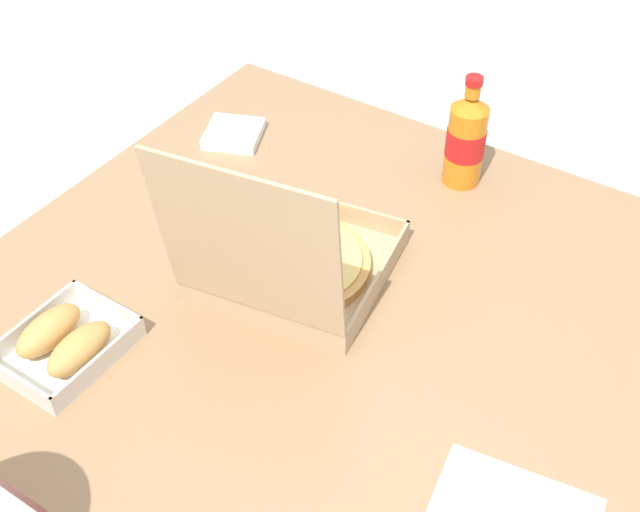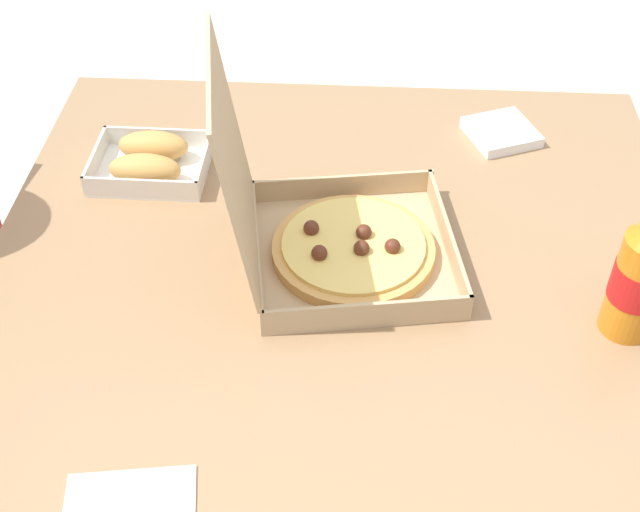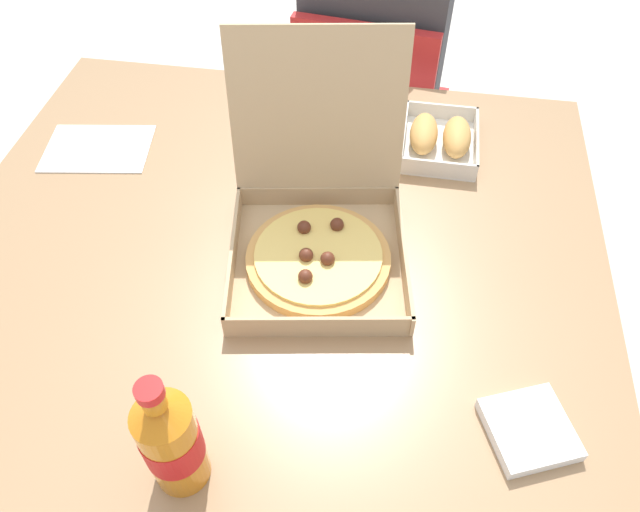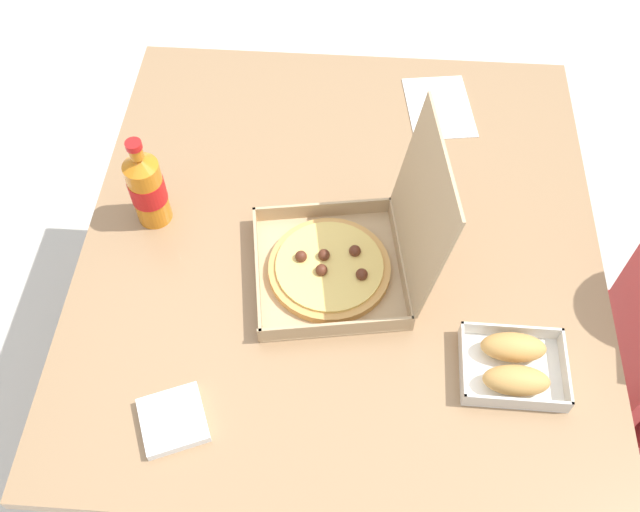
{
  "view_description": "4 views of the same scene",
  "coord_description": "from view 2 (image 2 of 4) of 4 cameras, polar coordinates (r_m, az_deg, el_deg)",
  "views": [
    {
      "loc": [
        -0.5,
        0.82,
        1.72
      ],
      "look_at": [
        0.07,
        -0.05,
        0.77
      ],
      "focal_mm": 46.46,
      "sensor_mm": 36.0,
      "label": 1
    },
    {
      "loc": [
        -0.85,
        -0.03,
        1.62
      ],
      "look_at": [
        0.03,
        0.03,
        0.81
      ],
      "focal_mm": 47.5,
      "sensor_mm": 36.0,
      "label": 2
    },
    {
      "loc": [
        0.19,
        -0.67,
        1.54
      ],
      "look_at": [
        0.09,
        -0.03,
        0.79
      ],
      "focal_mm": 34.0,
      "sensor_mm": 36.0,
      "label": 3
    },
    {
      "loc": [
        0.86,
        0.01,
        1.93
      ],
      "look_at": [
        0.06,
        -0.04,
        0.77
      ],
      "focal_mm": 39.28,
      "sensor_mm": 36.0,
      "label": 4
    }
  ],
  "objects": [
    {
      "name": "dining_table",
      "position": [
        1.27,
        1.12,
        -5.28
      ],
      "size": [
        1.16,
        1.07,
        0.75
      ],
      "color": "#997551",
      "rests_on": "ground_plane"
    },
    {
      "name": "pizza_box_open",
      "position": [
        1.24,
        0.86,
        1.45
      ],
      "size": [
        0.34,
        0.38,
        0.34
      ],
      "color": "tan",
      "rests_on": "dining_table"
    },
    {
      "name": "bread_side_box",
      "position": [
        1.45,
        -11.4,
        6.35
      ],
      "size": [
        0.15,
        0.19,
        0.06
      ],
      "color": "white",
      "rests_on": "dining_table"
    },
    {
      "name": "napkin_pile",
      "position": [
        1.55,
        12.12,
        8.14
      ],
      "size": [
        0.14,
        0.14,
        0.02
      ],
      "primitive_type": "cube",
      "rotation": [
        0.0,
        0.0,
        0.39
      ],
      "color": "white",
      "rests_on": "dining_table"
    }
  ]
}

